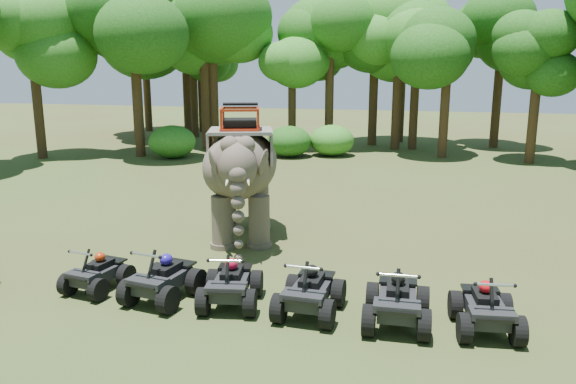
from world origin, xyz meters
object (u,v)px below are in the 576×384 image
(atv_0, at_px, (97,268))
(atv_5, at_px, (486,302))
(elephant, at_px, (241,172))
(atv_3, at_px, (310,285))
(atv_1, at_px, (163,273))
(atv_4, at_px, (398,294))
(atv_2, at_px, (231,278))

(atv_0, relative_size, atv_5, 0.89)
(elephant, bearing_deg, atv_3, -73.91)
(atv_1, relative_size, atv_4, 0.97)
(elephant, relative_size, atv_2, 2.83)
(atv_1, distance_m, atv_5, 7.11)
(atv_0, bearing_deg, elephant, 76.91)
(elephant, height_order, atv_5, elephant)
(atv_4, xyz_separation_m, atv_5, (1.77, 0.15, -0.05))
(atv_3, bearing_deg, atv_0, -178.31)
(atv_0, distance_m, atv_4, 7.14)
(atv_1, xyz_separation_m, atv_2, (1.62, 0.12, -0.01))
(atv_0, height_order, atv_4, atv_4)
(atv_3, xyz_separation_m, atv_5, (3.66, 0.08, -0.03))
(atv_5, bearing_deg, elephant, 137.53)
(atv_0, distance_m, atv_5, 8.92)
(elephant, xyz_separation_m, atv_5, (6.90, -4.93, -1.45))
(atv_2, bearing_deg, atv_0, 169.96)
(atv_0, bearing_deg, atv_2, 8.69)
(atv_2, height_order, atv_4, atv_4)
(elephant, xyz_separation_m, atv_4, (5.13, -5.09, -1.40))
(atv_1, distance_m, atv_2, 1.62)
(elephant, relative_size, atv_1, 2.78)
(atv_1, xyz_separation_m, atv_4, (5.34, 0.01, 0.02))
(atv_5, bearing_deg, atv_0, 173.25)
(elephant, relative_size, atv_0, 3.24)
(atv_5, bearing_deg, atv_4, 178.05)
(atv_0, height_order, atv_1, atv_1)
(atv_2, height_order, atv_5, atv_2)
(atv_3, relative_size, atv_5, 1.04)
(atv_5, bearing_deg, atv_2, 173.53)
(atv_1, height_order, atv_2, atv_1)
(elephant, bearing_deg, atv_2, -91.02)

